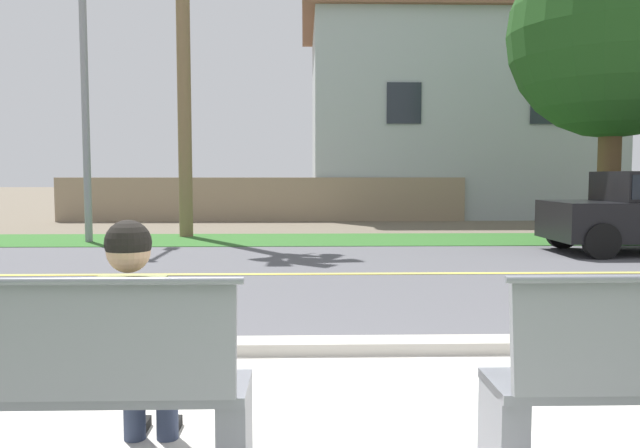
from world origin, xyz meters
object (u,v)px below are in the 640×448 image
(bench_left, at_px, (50,387))
(seated_person_olive, at_px, (135,333))
(shade_tree_far_left, at_px, (623,17))
(streetlamp, at_px, (87,51))

(bench_left, relative_size, seated_person_olive, 1.50)
(seated_person_olive, xyz_separation_m, shade_tree_far_left, (7.81, 10.77, 4.23))
(seated_person_olive, bearing_deg, streetlamp, 109.39)
(streetlamp, height_order, shade_tree_far_left, shade_tree_far_left)
(bench_left, distance_m, streetlamp, 12.26)
(seated_person_olive, relative_size, streetlamp, 0.17)
(bench_left, height_order, streetlamp, streetlamp)
(bench_left, distance_m, shade_tree_far_left, 14.36)
(seated_person_olive, bearing_deg, shade_tree_far_left, 54.03)
(bench_left, bearing_deg, streetlamp, 107.42)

